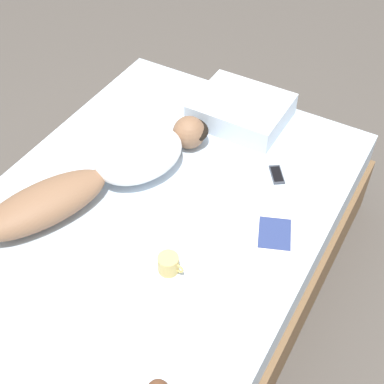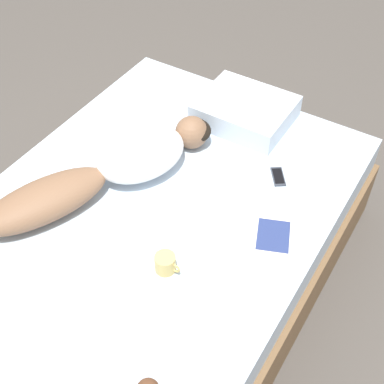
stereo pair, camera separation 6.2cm
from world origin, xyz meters
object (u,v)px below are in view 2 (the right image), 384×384
Objects in this scene: person at (112,168)px; coffee_mug at (165,263)px; cell_phone at (278,177)px; open_magazine at (250,233)px.

person reaches higher than coffee_mug.
coffee_mug is (0.54, -0.33, -0.05)m from person.
cell_phone is (0.18, 0.81, -0.04)m from coffee_mug.
coffee_mug is 0.85× the size of cell_phone.
open_magazine is 0.42m from cell_phone.
person is 0.64m from coffee_mug.
open_magazine and cell_phone have the same top height.
open_magazine is at bearing -118.85° from cell_phone.
coffee_mug reaches higher than cell_phone.
person is at bearing 178.16° from cell_phone.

